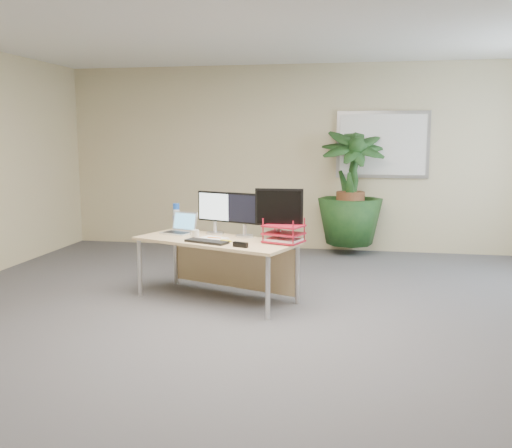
% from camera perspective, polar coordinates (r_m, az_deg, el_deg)
% --- Properties ---
extents(floor, '(8.00, 8.00, 0.00)m').
position_cam_1_polar(floor, '(4.80, -1.24, -11.57)').
color(floor, '#404145').
rests_on(floor, ground).
extents(back_wall, '(7.00, 0.04, 2.70)m').
position_cam_1_polar(back_wall, '(8.46, 4.29, 6.59)').
color(back_wall, '#C9BC8E').
rests_on(back_wall, floor).
extents(whiteboard, '(1.30, 0.04, 0.95)m').
position_cam_1_polar(whiteboard, '(8.37, 12.54, 7.75)').
color(whiteboard, '#AFB0B4').
rests_on(whiteboard, back_wall).
extents(desk, '(1.79, 1.22, 0.63)m').
position_cam_1_polar(desk, '(5.89, -3.50, -2.64)').
color(desk, tan).
rests_on(desk, floor).
extents(floor_plant, '(1.00, 1.00, 1.50)m').
position_cam_1_polar(floor_plant, '(8.16, 9.41, 2.19)').
color(floor_plant, '#143817').
rests_on(floor_plant, floor).
extents(monitor_left, '(0.39, 0.19, 0.45)m').
position_cam_1_polar(monitor_left, '(6.08, -4.15, 1.43)').
color(monitor_left, silver).
rests_on(monitor_left, desk).
extents(monitor_right, '(0.40, 0.19, 0.46)m').
position_cam_1_polar(monitor_right, '(5.88, -1.16, 1.22)').
color(monitor_right, silver).
rests_on(monitor_right, desk).
extents(monitor_dark, '(0.47, 0.22, 0.53)m').
position_cam_1_polar(monitor_dark, '(5.62, 2.32, 1.28)').
color(monitor_dark, silver).
rests_on(monitor_dark, desk).
extents(laptop, '(0.39, 0.37, 0.22)m').
position_cam_1_polar(laptop, '(6.19, -7.57, -0.38)').
color(laptop, silver).
rests_on(laptop, desk).
extents(keyboard, '(0.47, 0.29, 0.02)m').
position_cam_1_polar(keyboard, '(5.61, -4.95, -1.76)').
color(keyboard, black).
rests_on(keyboard, desk).
extents(coffee_mug, '(0.11, 0.07, 0.08)m').
position_cam_1_polar(coffee_mug, '(5.88, -6.09, -1.00)').
color(coffee_mug, silver).
rests_on(coffee_mug, desk).
extents(spiral_notebook, '(0.33, 0.29, 0.01)m').
position_cam_1_polar(spiral_notebook, '(5.81, -4.35, -1.45)').
color(spiral_notebook, white).
rests_on(spiral_notebook, desk).
extents(orange_pen, '(0.14, 0.03, 0.01)m').
position_cam_1_polar(orange_pen, '(5.80, -4.20, -1.38)').
color(orange_pen, orange).
rests_on(orange_pen, spiral_notebook).
extents(yellow_highlighter, '(0.13, 0.07, 0.02)m').
position_cam_1_polar(yellow_highlighter, '(5.66, -3.01, -1.68)').
color(yellow_highlighter, yellow).
rests_on(yellow_highlighter, desk).
extents(water_bottle, '(0.08, 0.08, 0.30)m').
position_cam_1_polar(water_bottle, '(6.37, -7.97, 0.65)').
color(water_bottle, '#B2BFD1').
rests_on(water_bottle, desk).
extents(letter_tray, '(0.43, 0.38, 0.17)m').
position_cam_1_polar(letter_tray, '(5.58, 2.78, -1.12)').
color(letter_tray, '#A41427').
rests_on(letter_tray, desk).
extents(stapler, '(0.15, 0.09, 0.05)m').
position_cam_1_polar(stapler, '(5.36, -1.56, -2.08)').
color(stapler, black).
rests_on(stapler, desk).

